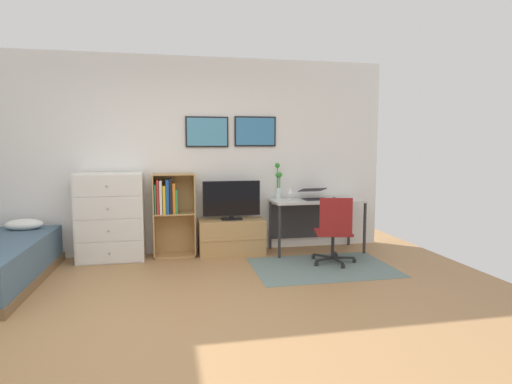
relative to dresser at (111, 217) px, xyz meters
name	(u,v)px	position (x,y,z in m)	size (l,w,h in m)	color
ground_plane	(176,322)	(0.78, -2.15, -0.57)	(7.20, 7.20, 0.00)	#A87A4C
wall_back_with_posters	(171,156)	(0.79, 0.27, 0.78)	(6.12, 0.09, 2.70)	white
area_rug	(322,267)	(2.58, -0.86, -0.57)	(1.70, 1.20, 0.01)	slate
dresser	(111,217)	(0.00, 0.00, 0.00)	(0.84, 0.46, 1.15)	white
bookshelf	(171,208)	(0.77, 0.06, 0.09)	(0.56, 0.30, 1.12)	tan
tv_stand	(232,237)	(1.58, 0.02, -0.33)	(0.90, 0.41, 0.48)	tan
television	(232,201)	(1.58, -0.01, 0.18)	(0.79, 0.16, 0.53)	black
desk	(315,208)	(2.78, 0.00, 0.03)	(1.28, 0.58, 0.74)	silver
office_chair	(334,229)	(2.76, -0.78, -0.12)	(0.58, 0.57, 0.86)	#232326
laptop	(314,195)	(2.77, -0.02, 0.23)	(0.38, 0.41, 0.16)	#333338
computer_mouse	(334,198)	(3.03, -0.12, 0.18)	(0.06, 0.10, 0.03)	#262628
bamboo_vase	(278,184)	(2.27, 0.11, 0.38)	(0.10, 0.10, 0.51)	silver
wine_glass	(290,191)	(2.37, -0.14, 0.30)	(0.07, 0.07, 0.18)	silver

